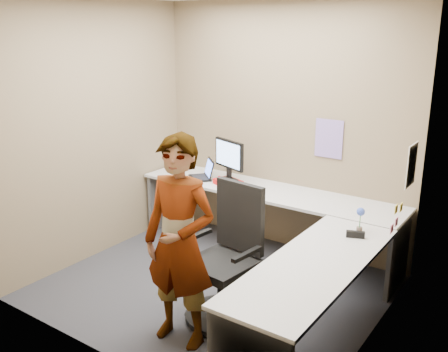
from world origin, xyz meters
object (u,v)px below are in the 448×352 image
Objects in this scene: office_chair at (227,267)px; person at (180,242)px; desk at (274,228)px; monitor at (229,156)px.

person is (-0.11, -0.46, 0.36)m from office_chair.
monitor is at bearing 149.56° from desk.
monitor is (-0.86, 0.51, 0.46)m from desk.
office_chair is 0.69× the size of person.
office_chair reaches higher than desk.
office_chair is at bearing -37.06° from monitor.
person is (0.70, -1.69, -0.22)m from monitor.
monitor is at bearing 106.91° from person.
office_chair is 0.60m from person.
monitor is 1.59m from office_chair.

